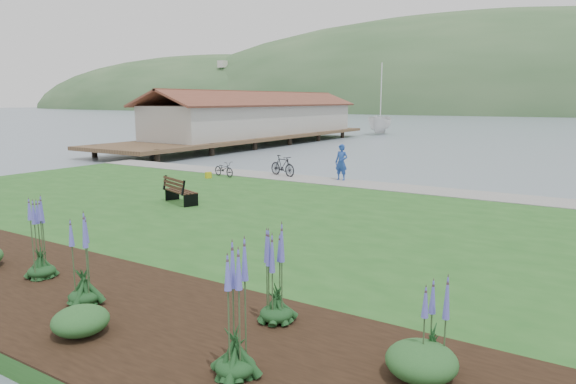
# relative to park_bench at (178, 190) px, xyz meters

# --- Properties ---
(ground) EXTENTS (600.00, 600.00, 0.00)m
(ground) POSITION_rel_park_bench_xyz_m (3.34, 1.35, -0.94)
(ground) COLOR slate
(ground) RESTS_ON ground
(lawn) EXTENTS (34.00, 20.00, 0.40)m
(lawn) POSITION_rel_park_bench_xyz_m (3.34, -0.65, -0.74)
(lawn) COLOR #21531D
(lawn) RESTS_ON ground
(shoreline_path) EXTENTS (34.00, 2.20, 0.03)m
(shoreline_path) POSITION_rel_park_bench_xyz_m (3.34, 8.25, -0.53)
(shoreline_path) COLOR gray
(shoreline_path) RESTS_ON lawn
(garden_bed) EXTENTS (24.00, 4.40, 0.04)m
(garden_bed) POSITION_rel_park_bench_xyz_m (6.34, -8.45, -0.52)
(garden_bed) COLOR black
(garden_bed) RESTS_ON lawn
(pier_pavilion) EXTENTS (8.00, 36.00, 5.40)m
(pier_pavilion) POSITION_rel_park_bench_xyz_m (-16.66, 28.87, 1.70)
(pier_pavilion) COLOR #4C3826
(pier_pavilion) RESTS_ON ground
(park_bench) EXTENTS (1.89, 1.28, 1.09)m
(park_bench) POSITION_rel_park_bench_xyz_m (0.00, 0.00, 0.00)
(park_bench) COLOR #311E13
(park_bench) RESTS_ON lawn
(person) EXTENTS (0.83, 0.59, 2.20)m
(person) POSITION_rel_park_bench_xyz_m (2.84, 8.85, 0.56)
(person) COLOR #214399
(person) RESTS_ON lawn
(bicycle_a) EXTENTS (0.90, 1.66, 0.82)m
(bicycle_a) POSITION_rel_park_bench_xyz_m (-3.20, 6.75, -0.13)
(bicycle_a) COLOR black
(bicycle_a) RESTS_ON lawn
(bicycle_b) EXTENTS (1.04, 1.96, 1.14)m
(bicycle_b) POSITION_rel_park_bench_xyz_m (-0.57, 8.55, 0.03)
(bicycle_b) COLOR black
(bicycle_b) RESTS_ON lawn
(sailboat) EXTENTS (12.71, 12.88, 29.61)m
(sailboat) POSITION_rel_park_bench_xyz_m (-11.75, 49.66, -0.94)
(sailboat) COLOR silver
(sailboat) RESTS_ON ground
(pannier) EXTENTS (0.31, 0.36, 0.33)m
(pannier) POSITION_rel_park_bench_xyz_m (-3.48, 5.80, -0.38)
(pannier) COLOR gold
(pannier) RESTS_ON lawn
(echium_0) EXTENTS (0.62, 0.62, 2.03)m
(echium_0) POSITION_rel_park_bench_xyz_m (5.82, -8.65, 0.26)
(echium_0) COLOR #133418
(echium_0) RESTS_ON garden_bed
(echium_1) EXTENTS (0.62, 0.62, 2.04)m
(echium_1) POSITION_rel_park_bench_xyz_m (9.54, -7.27, 0.37)
(echium_1) COLOR #133418
(echium_1) RESTS_ON garden_bed
(echium_2) EXTENTS (0.62, 0.62, 2.21)m
(echium_2) POSITION_rel_park_bench_xyz_m (10.09, -9.20, 0.40)
(echium_2) COLOR #133418
(echium_2) RESTS_ON garden_bed
(echium_3) EXTENTS (0.62, 0.62, 1.76)m
(echium_3) POSITION_rel_park_bench_xyz_m (12.49, -7.51, 0.14)
(echium_3) COLOR #133418
(echium_3) RESTS_ON garden_bed
(echium_4) EXTENTS (0.62, 0.62, 2.31)m
(echium_4) POSITION_rel_park_bench_xyz_m (3.62, -8.18, 0.50)
(echium_4) COLOR #133418
(echium_4) RESTS_ON garden_bed
(shrub_1) EXTENTS (0.98, 0.98, 0.49)m
(shrub_1) POSITION_rel_park_bench_xyz_m (6.93, -9.54, -0.26)
(shrub_1) COLOR #1E4C21
(shrub_1) RESTS_ON garden_bed
(shrub_2) EXTENTS (1.06, 1.06, 0.53)m
(shrub_2) POSITION_rel_park_bench_xyz_m (12.44, -7.77, -0.24)
(shrub_2) COLOR #1E4C21
(shrub_2) RESTS_ON garden_bed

